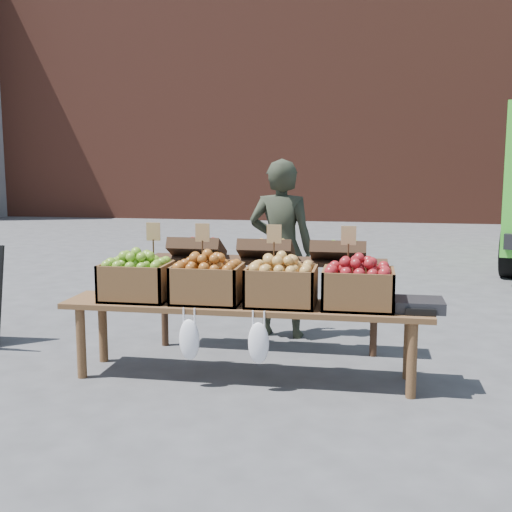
% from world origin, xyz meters
% --- Properties ---
extents(ground, '(80.00, 80.00, 0.00)m').
position_xyz_m(ground, '(0.00, 0.00, 0.00)').
color(ground, '#464649').
extents(brick_building, '(24.00, 4.00, 10.00)m').
position_xyz_m(brick_building, '(0.00, 15.00, 5.00)').
color(brick_building, brown).
rests_on(brick_building, ground).
extents(vendor, '(0.62, 0.44, 1.63)m').
position_xyz_m(vendor, '(-0.44, 1.68, 0.81)').
color(vendor, '#272D20').
rests_on(vendor, ground).
extents(back_table, '(2.10, 0.44, 1.04)m').
position_xyz_m(back_table, '(-0.50, 1.18, 0.52)').
color(back_table, '#362215').
rests_on(back_table, ground).
extents(display_bench, '(2.70, 0.56, 0.57)m').
position_xyz_m(display_bench, '(-0.55, 0.46, 0.28)').
color(display_bench, brown).
rests_on(display_bench, ground).
extents(crate_golden_apples, '(0.50, 0.40, 0.28)m').
position_xyz_m(crate_golden_apples, '(-1.37, 0.46, 0.71)').
color(crate_golden_apples, '#467917').
rests_on(crate_golden_apples, display_bench).
extents(crate_russet_pears, '(0.50, 0.40, 0.28)m').
position_xyz_m(crate_russet_pears, '(-0.82, 0.46, 0.71)').
color(crate_russet_pears, '#943F0C').
rests_on(crate_russet_pears, display_bench).
extents(crate_red_apples, '(0.50, 0.40, 0.28)m').
position_xyz_m(crate_red_apples, '(-0.27, 0.46, 0.71)').
color(crate_red_apples, '#A69633').
rests_on(crate_red_apples, display_bench).
extents(crate_green_apples, '(0.50, 0.40, 0.28)m').
position_xyz_m(crate_green_apples, '(0.28, 0.46, 0.71)').
color(crate_green_apples, '#680412').
rests_on(crate_green_apples, display_bench).
extents(weighing_scale, '(0.34, 0.30, 0.08)m').
position_xyz_m(weighing_scale, '(0.70, 0.46, 0.61)').
color(weighing_scale, black).
rests_on(weighing_scale, display_bench).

